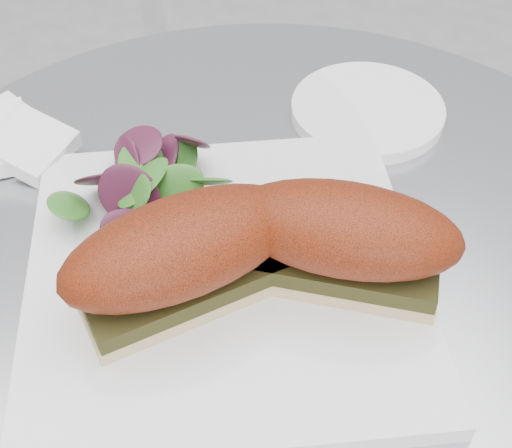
{
  "coord_description": "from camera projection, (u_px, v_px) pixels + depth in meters",
  "views": [
    {
      "loc": [
        -0.12,
        -0.34,
        1.15
      ],
      "look_at": [
        -0.01,
        0.01,
        0.77
      ],
      "focal_mm": 50.0,
      "sensor_mm": 36.0,
      "label": 1
    }
  ],
  "objects": [
    {
      "name": "napkin",
      "position": [
        10.0,
        151.0,
        0.63
      ],
      "size": [
        0.13,
        0.13,
        0.02
      ],
      "primitive_type": null,
      "rotation": [
        0.0,
        0.0,
        -0.27
      ],
      "color": "white",
      "rests_on": "table"
    },
    {
      "name": "table",
      "position": [
        268.0,
        416.0,
        0.73
      ],
      "size": [
        0.7,
        0.7,
        0.73
      ],
      "color": "#B7B8BE",
      "rests_on": "ground"
    },
    {
      "name": "sandwich_left",
      "position": [
        183.0,
        255.0,
        0.48
      ],
      "size": [
        0.18,
        0.1,
        0.08
      ],
      "rotation": [
        0.0,
        0.0,
        0.17
      ],
      "color": "tan",
      "rests_on": "plate"
    },
    {
      "name": "sandwich_right",
      "position": [
        343.0,
        238.0,
        0.49
      ],
      "size": [
        0.18,
        0.15,
        0.08
      ],
      "rotation": [
        0.0,
        0.0,
        -0.54
      ],
      "color": "tan",
      "rests_on": "plate"
    },
    {
      "name": "saucer",
      "position": [
        367.0,
        110.0,
        0.67
      ],
      "size": [
        0.14,
        0.14,
        0.01
      ],
      "primitive_type": "cylinder",
      "color": "white",
      "rests_on": "table"
    },
    {
      "name": "plate",
      "position": [
        224.0,
        276.0,
        0.53
      ],
      "size": [
        0.34,
        0.34,
        0.02
      ],
      "primitive_type": "cube",
      "rotation": [
        0.0,
        0.0,
        -0.2
      ],
      "color": "white",
      "rests_on": "table"
    },
    {
      "name": "salad",
      "position": [
        142.0,
        186.0,
        0.55
      ],
      "size": [
        0.12,
        0.12,
        0.05
      ],
      "primitive_type": null,
      "color": "#3B7E29",
      "rests_on": "plate"
    }
  ]
}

